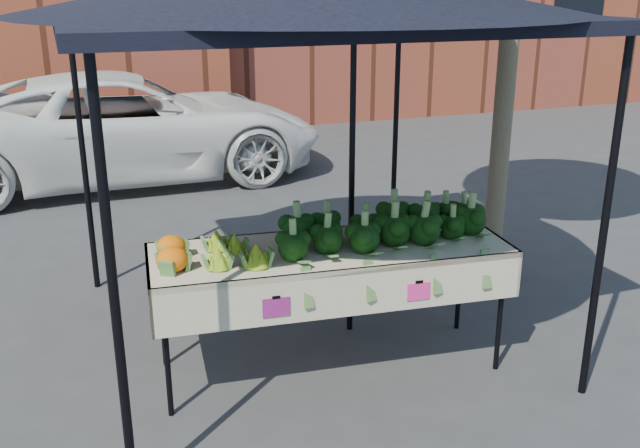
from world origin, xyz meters
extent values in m
plane|color=#323235|center=(0.00, 0.00, 0.00)|extent=(90.00, 90.00, 0.00)
cube|color=#C2B39C|center=(-0.21, 0.09, 0.45)|extent=(2.47, 1.03, 0.90)
cube|color=#F22D8C|center=(-0.66, -0.31, 0.70)|extent=(0.17, 0.01, 0.12)
cube|color=#E62B86|center=(0.26, -0.31, 0.70)|extent=(0.17, 0.01, 0.12)
ellipsoid|color=black|center=(0.18, 0.12, 1.03)|extent=(1.60, 0.57, 0.26)
ellipsoid|color=#94A320|center=(-0.88, 0.13, 1.00)|extent=(0.43, 0.57, 0.20)
ellipsoid|color=orange|center=(-1.25, 0.16, 0.99)|extent=(0.23, 0.43, 0.18)
camera|label=1|loc=(-1.81, -4.03, 2.58)|focal=39.88mm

